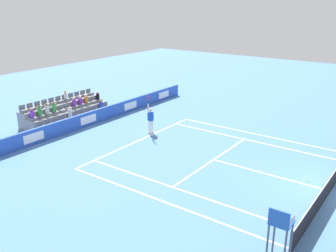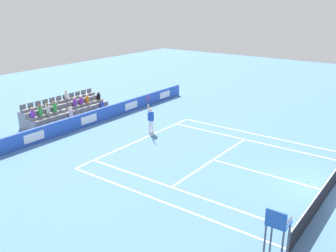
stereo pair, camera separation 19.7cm
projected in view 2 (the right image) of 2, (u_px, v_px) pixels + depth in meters
ground_plane at (330, 192)px, 17.90m from camera, size 80.00×80.00×0.00m
line_baseline at (140, 140)px, 24.56m from camera, size 10.97×0.10×0.01m
line_service at (213, 160)px, 21.48m from camera, size 8.23×0.10×0.01m
line_centre_service at (266, 174)px, 19.69m from camera, size 0.10×6.40×0.01m
line_singles_sideline_left at (179, 190)px, 18.09m from camera, size 0.10×11.89×0.01m
line_singles_sideline_right at (251, 141)px, 24.37m from camera, size 0.10×11.89×0.01m
line_doubles_sideline_left at (162, 201)px, 17.04m from camera, size 0.10×11.89×0.01m
line_doubles_sideline_right at (259, 135)px, 25.42m from camera, size 0.10×11.89×0.01m
line_centre_mark at (141, 140)px, 24.51m from camera, size 0.10×0.20×0.01m
sponsor_barrier at (88, 119)px, 27.19m from camera, size 23.03×0.22×1.01m
tennis_net at (331, 183)px, 17.74m from camera, size 11.97×0.10×1.07m
tennis_player at (151, 119)px, 25.52m from camera, size 0.53×0.37×2.85m
umpire_chair at (277, 230)px, 12.35m from camera, size 0.70×0.70×2.34m
stadium_stand at (67, 113)px, 28.47m from camera, size 6.82×2.85×2.10m
loose_tennis_ball at (308, 181)px, 18.86m from camera, size 0.07×0.07×0.07m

